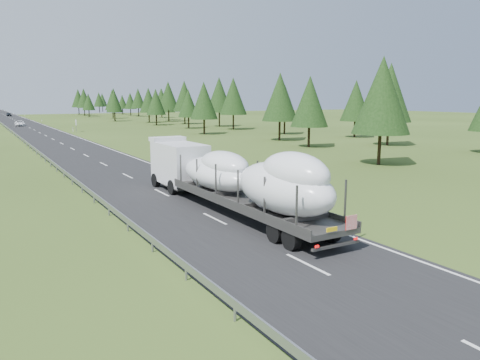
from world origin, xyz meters
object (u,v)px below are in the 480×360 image
highway_sign (76,123)px  distant_car_dark (9,114)px  distant_van (20,123)px  boat_truck (231,175)px

highway_sign → distant_car_dark: size_ratio=0.61×
distant_van → boat_truck: bearing=-84.5°
highway_sign → distant_van: highway_sign is taller
distant_van → distant_car_dark: distant_car_dark is taller
highway_sign → boat_truck: size_ratio=0.12×
distant_van → highway_sign: bearing=-69.5°
highway_sign → distant_van: bearing=106.8°
boat_truck → distant_car_dark: 180.67m
boat_truck → distant_car_dark: boat_truck is taller
highway_sign → distant_car_dark: bearing=93.5°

